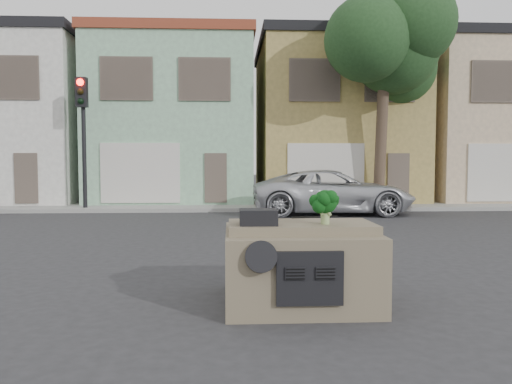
{
  "coord_description": "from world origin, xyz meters",
  "views": [
    {
      "loc": [
        -0.93,
        -9.71,
        1.94
      ],
      "look_at": [
        -0.41,
        0.5,
        1.3
      ],
      "focal_mm": 35.0,
      "sensor_mm": 36.0,
      "label": 1
    }
  ],
  "objects": [
    {
      "name": "silver_pickup",
      "position": [
        2.77,
        8.19,
        0.0
      ],
      "size": [
        5.84,
        2.76,
        1.61
      ],
      "primitive_type": "imported",
      "rotation": [
        0.0,
        0.0,
        1.56
      ],
      "color": "silver",
      "rests_on": "ground"
    },
    {
      "name": "traffic_signal",
      "position": [
        -6.5,
        9.5,
        2.55
      ],
      "size": [
        0.4,
        0.4,
        5.1
      ],
      "primitive_type": "cube",
      "color": "black",
      "rests_on": "ground"
    },
    {
      "name": "wiper_arm",
      "position": [
        0.28,
        -2.62,
        1.13
      ],
      "size": [
        0.69,
        0.15,
        0.02
      ],
      "primitive_type": "cube",
      "rotation": [
        0.0,
        0.0,
        0.17
      ],
      "color": "black",
      "rests_on": "car_dashboard"
    },
    {
      "name": "townhouse_beige",
      "position": [
        11.5,
        14.5,
        3.77
      ],
      "size": [
        7.2,
        8.2,
        7.55
      ],
      "primitive_type": "cube",
      "color": "#D0B490",
      "rests_on": "ground"
    },
    {
      "name": "broccoli",
      "position": [
        0.29,
        -3.33,
        1.35
      ],
      "size": [
        0.4,
        0.4,
        0.46
      ],
      "primitive_type": "cube",
      "rotation": [
        0.0,
        0.0,
        1.5
      ],
      "color": "#0A330D",
      "rests_on": "car_dashboard"
    },
    {
      "name": "townhouse_mint",
      "position": [
        -3.5,
        14.5,
        3.77
      ],
      "size": [
        7.2,
        8.2,
        7.55
      ],
      "primitive_type": "cube",
      "color": "#91C19C",
      "rests_on": "ground"
    },
    {
      "name": "ground_plane",
      "position": [
        0.0,
        0.0,
        0.0
      ],
      "size": [
        120.0,
        120.0,
        0.0
      ],
      "primitive_type": "plane",
      "color": "#303033",
      "rests_on": "ground"
    },
    {
      "name": "townhouse_white",
      "position": [
        -11.0,
        14.5,
        3.77
      ],
      "size": [
        7.2,
        8.2,
        7.55
      ],
      "primitive_type": "cube",
      "color": "silver",
      "rests_on": "ground"
    },
    {
      "name": "tree_near",
      "position": [
        5.0,
        9.8,
        4.25
      ],
      "size": [
        4.4,
        4.0,
        8.5
      ],
      "primitive_type": "cube",
      "color": "#20411E",
      "rests_on": "ground"
    },
    {
      "name": "townhouse_tan",
      "position": [
        4.0,
        14.5,
        3.77
      ],
      "size": [
        7.2,
        8.2,
        7.55
      ],
      "primitive_type": "cube",
      "color": "#A58F4D",
      "rests_on": "ground"
    },
    {
      "name": "car_dashboard",
      "position": [
        0.0,
        -3.0,
        0.56
      ],
      "size": [
        2.0,
        1.8,
        1.12
      ],
      "primitive_type": "cube",
      "color": "#71654E",
      "rests_on": "ground"
    },
    {
      "name": "sidewalk",
      "position": [
        0.0,
        10.5,
        0.07
      ],
      "size": [
        40.0,
        3.0,
        0.15
      ],
      "primitive_type": "cube",
      "color": "gray",
      "rests_on": "ground"
    },
    {
      "name": "instrument_hump",
      "position": [
        -0.58,
        -3.35,
        1.22
      ],
      "size": [
        0.48,
        0.38,
        0.2
      ],
      "primitive_type": "cube",
      "color": "black",
      "rests_on": "car_dashboard"
    }
  ]
}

